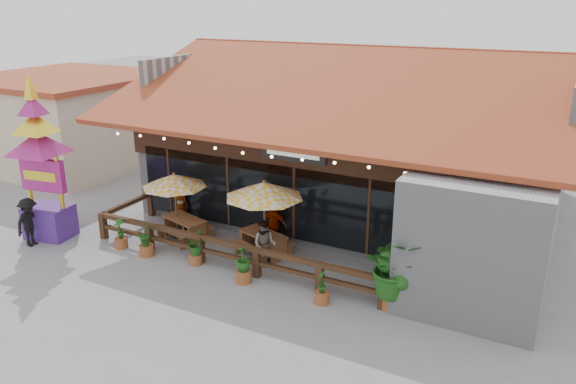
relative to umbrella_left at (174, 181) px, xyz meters
The scene contains 19 objects.
ground 4.86m from the umbrella_left, ahead, with size 100.00×100.00×0.00m, color gray.
restaurant_building 7.47m from the umbrella_left, 51.82° to the left, with size 15.50×14.73×6.09m.
patio_railing 2.72m from the umbrella_left, 25.48° to the right, with size 10.00×2.60×0.92m.
neighbor_building 11.87m from the umbrella_left, 153.69° to the left, with size 8.40×8.40×4.22m.
umbrella_left is the anchor object (origin of this frame).
umbrella_right 3.45m from the umbrella_left, ahead, with size 2.82×2.82×2.57m.
picnic_table_left 1.53m from the umbrella_left, ahead, with size 1.89×1.74×0.75m.
picnic_table_right 3.61m from the umbrella_left, ahead, with size 1.89×1.76×0.75m.
thai_sign_tower 4.47m from the umbrella_left, 153.18° to the right, with size 2.49×2.49×5.91m.
tropical_plant 8.01m from the umbrella_left, ahead, with size 1.87×1.77×2.05m.
diner_a 1.65m from the umbrella_left, 121.61° to the left, with size 0.55×0.36×1.50m, color #3D2213.
diner_b 3.99m from the umbrella_left, ahead, with size 0.72×0.56×1.48m, color #3D2213.
diner_c 3.61m from the umbrella_left, 14.64° to the left, with size 0.90×0.37×1.54m, color #3D2213.
pedestrian 4.85m from the umbrella_left, 144.06° to the right, with size 1.05×0.61×1.63m, color black.
planter_a 2.46m from the umbrella_left, 125.30° to the right, with size 0.42×0.42×1.02m.
planter_b 2.21m from the umbrella_left, 88.32° to the right, with size 0.45×0.45×1.11m.
planter_c 2.66m from the umbrella_left, 38.02° to the right, with size 0.80×0.78×1.00m.
planter_d 4.31m from the umbrella_left, 24.67° to the right, with size 0.59×0.59×1.12m.
planter_e 6.57m from the umbrella_left, 15.62° to the right, with size 0.40×0.40×0.98m.
Camera 1 is at (7.12, -13.04, 7.67)m, focal length 35.00 mm.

